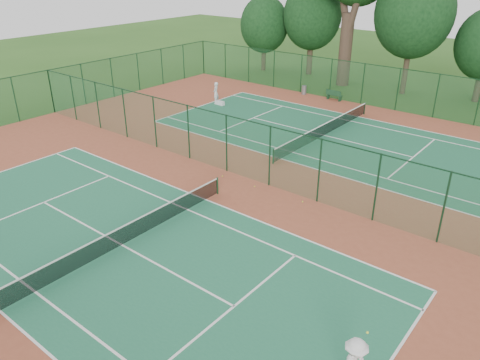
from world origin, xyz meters
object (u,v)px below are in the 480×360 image
Objects in this scene: trash_bin at (304,90)px; kit_bag at (220,103)px; bench at (334,95)px; player_far at (216,93)px.

kit_bag is (-3.86, -7.43, -0.24)m from trash_bin.
bench is (3.11, -0.04, 0.07)m from trash_bin.
kit_bag is (-6.97, -7.39, -0.31)m from bench.
trash_bin is at bearing 126.59° from player_far.
player_far is 2.30× the size of trash_bin.
player_far is 10.45m from bench.
player_far is at bearing -133.37° from bench.
player_far is at bearing -120.91° from trash_bin.
player_far reaches higher than trash_bin.
bench is (7.49, 7.28, -0.46)m from player_far.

